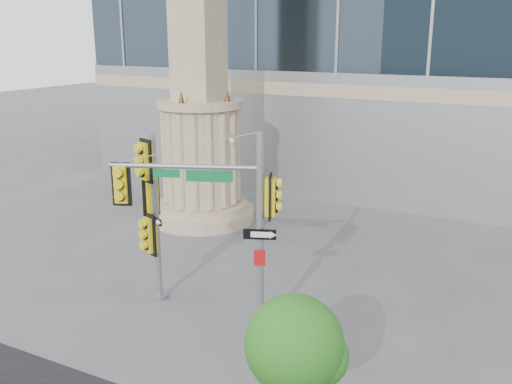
% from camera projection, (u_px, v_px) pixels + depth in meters
% --- Properties ---
extents(ground, '(120.00, 120.00, 0.00)m').
position_uv_depth(ground, '(212.00, 356.00, 14.13)').
color(ground, '#545456').
rests_on(ground, ground).
extents(monument, '(4.40, 4.40, 16.60)m').
position_uv_depth(monument, '(200.00, 89.00, 22.99)').
color(monument, tan).
rests_on(monument, ground).
extents(main_signal_pole, '(4.00, 1.89, 5.43)m').
position_uv_depth(main_signal_pole, '(221.00, 212.00, 14.34)').
color(main_signal_pole, slate).
rests_on(main_signal_pole, ground).
extents(secondary_signal_pole, '(0.85, 0.82, 4.96)m').
position_uv_depth(secondary_signal_pole, '(151.00, 206.00, 16.38)').
color(secondary_signal_pole, slate).
rests_on(secondary_signal_pole, ground).
extents(street_tree, '(1.94, 1.89, 3.02)m').
position_uv_depth(street_tree, '(296.00, 348.00, 10.73)').
color(street_tree, tan).
rests_on(street_tree, ground).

